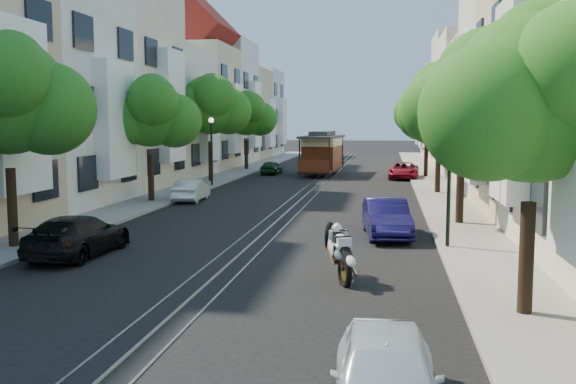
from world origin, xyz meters
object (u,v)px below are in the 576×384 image
at_px(parked_car_e_mid, 386,218).
at_px(tree_w_c, 211,106).
at_px(tree_e_d, 428,110).
at_px(sportbike_rider, 339,249).
at_px(lamp_west, 211,141).
at_px(cable_car, 322,151).
at_px(tree_w_a, 8,98).
at_px(parked_car_e_far, 404,171).
at_px(lamp_east, 450,159).
at_px(parked_car_w_mid, 191,190).
at_px(parked_car_e_near, 386,376).
at_px(tree_w_d, 247,115).
at_px(tree_w_b, 151,114).
at_px(tree_e_b, 464,103).
at_px(parked_car_w_near, 78,236).
at_px(tree_e_c, 440,111).
at_px(parked_car_w_far, 271,167).
at_px(tree_e_a, 536,101).

bearing_deg(parked_car_e_mid, tree_w_c, 114.69).
xyz_separation_m(tree_e_d, sportbike_rider, (-4.05, -31.47, -4.04)).
height_order(lamp_west, cable_car, lamp_west).
relative_size(tree_w_a, parked_car_e_far, 1.58).
relative_size(lamp_east, sportbike_rider, 2.16).
bearing_deg(parked_car_w_mid, parked_car_e_mid, 135.47).
xyz_separation_m(parked_car_e_near, parked_car_e_mid, (0.00, 14.07, 0.05)).
bearing_deg(tree_w_d, tree_w_b, -90.00).
bearing_deg(tree_w_a, parked_car_e_near, -40.84).
relative_size(tree_e_b, parked_car_w_mid, 1.98).
distance_m(cable_car, parked_car_w_near, 31.61).
relative_size(tree_w_c, cable_car, 0.89).
relative_size(tree_e_c, lamp_west, 1.57).
xyz_separation_m(parked_car_w_mid, parked_car_w_far, (1.02, 17.27, -0.03)).
bearing_deg(parked_car_w_mid, tree_w_d, -87.82).
height_order(tree_e_c, tree_w_b, tree_e_c).
distance_m(tree_e_b, parked_car_w_near, 14.77).
xyz_separation_m(tree_e_d, tree_w_c, (-14.40, -6.00, 0.20)).
bearing_deg(tree_w_c, parked_car_w_far, 69.22).
distance_m(tree_w_b, parked_car_w_mid, 4.32).
bearing_deg(tree_e_b, parked_car_w_far, 116.67).
bearing_deg(cable_car, tree_e_c, -54.87).
bearing_deg(tree_e_d, tree_e_c, -90.00).
xyz_separation_m(tree_w_a, parked_car_w_far, (2.74, 30.22, -4.20)).
distance_m(tree_e_a, parked_car_e_near, 6.88).
distance_m(parked_car_e_near, parked_car_w_mid, 24.94).
height_order(tree_e_d, parked_car_e_mid, tree_e_d).
bearing_deg(tree_w_a, parked_car_w_near, -13.72).
height_order(tree_e_b, tree_e_c, tree_e_b).
distance_m(tree_e_b, parked_car_e_near, 17.70).
bearing_deg(parked_car_e_near, parked_car_w_mid, 111.65).
bearing_deg(parked_car_w_mid, parked_car_w_near, 90.44).
bearing_deg(parked_car_w_mid, lamp_east, 134.51).
relative_size(tree_e_d, tree_w_d, 1.05).
bearing_deg(parked_car_w_far, sportbike_rider, 105.92).
xyz_separation_m(tree_e_a, lamp_west, (-13.56, 25.02, -1.55)).
xyz_separation_m(lamp_east, cable_car, (-6.80, 28.69, -1.06)).
distance_m(tree_e_b, tree_e_c, 11.00).
bearing_deg(parked_car_w_far, tree_e_d, 176.85).
relative_size(sportbike_rider, cable_car, 0.24).
bearing_deg(parked_car_e_mid, lamp_west, 117.18).
bearing_deg(parked_car_w_far, tree_e_c, 136.48).
xyz_separation_m(tree_w_d, parked_car_w_mid, (1.72, -21.05, -4.04)).
bearing_deg(tree_e_d, tree_e_b, -90.00).
bearing_deg(tree_e_a, parked_car_w_near, 159.80).
relative_size(tree_e_c, tree_w_a, 0.98).
bearing_deg(lamp_west, tree_e_c, -8.49).
relative_size(lamp_west, parked_car_w_near, 0.97).
relative_size(parked_car_e_near, parked_car_e_mid, 0.89).
height_order(tree_e_a, tree_e_b, tree_e_b).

